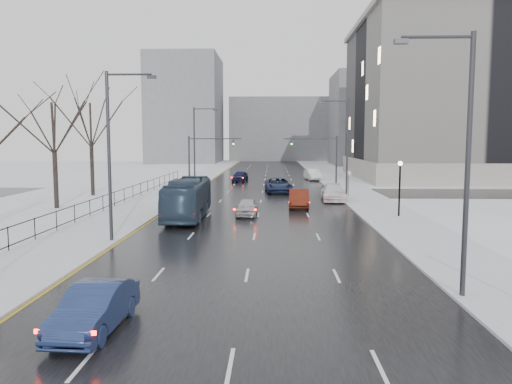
# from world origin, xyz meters

# --- Properties ---
(road) EXTENTS (16.00, 150.00, 0.04)m
(road) POSITION_xyz_m (0.00, 60.00, 0.02)
(road) COLOR black
(road) RESTS_ON ground
(cross_road) EXTENTS (130.00, 10.00, 0.04)m
(cross_road) POSITION_xyz_m (0.00, 48.00, 0.02)
(cross_road) COLOR black
(cross_road) RESTS_ON ground
(sidewalk_left) EXTENTS (5.00, 150.00, 0.16)m
(sidewalk_left) POSITION_xyz_m (-10.50, 60.00, 0.08)
(sidewalk_left) COLOR silver
(sidewalk_left) RESTS_ON ground
(sidewalk_right) EXTENTS (5.00, 150.00, 0.16)m
(sidewalk_right) POSITION_xyz_m (10.50, 60.00, 0.08)
(sidewalk_right) COLOR silver
(sidewalk_right) RESTS_ON ground
(park_strip) EXTENTS (14.00, 150.00, 0.12)m
(park_strip) POSITION_xyz_m (-20.00, 60.00, 0.06)
(park_strip) COLOR white
(park_strip) RESTS_ON ground
(tree_park_d) EXTENTS (8.75, 8.75, 12.50)m
(tree_park_d) POSITION_xyz_m (-17.80, 34.00, 0.00)
(tree_park_d) COLOR black
(tree_park_d) RESTS_ON ground
(tree_park_e) EXTENTS (9.45, 9.45, 13.50)m
(tree_park_e) POSITION_xyz_m (-18.20, 44.00, 0.00)
(tree_park_e) COLOR black
(tree_park_e) RESTS_ON ground
(iron_fence) EXTENTS (0.06, 70.00, 1.30)m
(iron_fence) POSITION_xyz_m (-13.00, 30.00, 0.91)
(iron_fence) COLOR black
(iron_fence) RESTS_ON sidewalk_left
(streetlight_r_near) EXTENTS (2.95, 0.25, 10.00)m
(streetlight_r_near) POSITION_xyz_m (8.17, 10.00, 5.62)
(streetlight_r_near) COLOR #2D2D33
(streetlight_r_near) RESTS_ON ground
(streetlight_r_mid) EXTENTS (2.95, 0.25, 10.00)m
(streetlight_r_mid) POSITION_xyz_m (8.17, 40.00, 5.62)
(streetlight_r_mid) COLOR #2D2D33
(streetlight_r_mid) RESTS_ON ground
(streetlight_l_near) EXTENTS (2.95, 0.25, 10.00)m
(streetlight_l_near) POSITION_xyz_m (-8.17, 20.00, 5.62)
(streetlight_l_near) COLOR #2D2D33
(streetlight_l_near) RESTS_ON ground
(streetlight_l_far) EXTENTS (2.95, 0.25, 10.00)m
(streetlight_l_far) POSITION_xyz_m (-8.17, 52.00, 5.62)
(streetlight_l_far) COLOR #2D2D33
(streetlight_l_far) RESTS_ON ground
(lamppost_r_mid) EXTENTS (0.36, 0.36, 4.28)m
(lamppost_r_mid) POSITION_xyz_m (11.00, 30.00, 2.94)
(lamppost_r_mid) COLOR black
(lamppost_r_mid) RESTS_ON sidewalk_right
(mast_signal_right) EXTENTS (6.10, 0.33, 6.50)m
(mast_signal_right) POSITION_xyz_m (7.33, 48.00, 4.11)
(mast_signal_right) COLOR #2D2D33
(mast_signal_right) RESTS_ON ground
(mast_signal_left) EXTENTS (6.10, 0.33, 6.50)m
(mast_signal_left) POSITION_xyz_m (-7.33, 48.00, 4.11)
(mast_signal_left) COLOR #2D2D33
(mast_signal_left) RESTS_ON ground
(no_uturn_sign) EXTENTS (0.60, 0.06, 2.70)m
(no_uturn_sign) POSITION_xyz_m (9.20, 44.00, 2.30)
(no_uturn_sign) COLOR #2D2D33
(no_uturn_sign) RESTS_ON sidewalk_right
(civic_building) EXTENTS (41.00, 31.00, 24.80)m
(civic_building) POSITION_xyz_m (35.00, 72.00, 11.21)
(civic_building) COLOR gray
(civic_building) RESTS_ON ground
(bldg_far_right) EXTENTS (24.00, 20.00, 22.00)m
(bldg_far_right) POSITION_xyz_m (28.00, 115.00, 11.00)
(bldg_far_right) COLOR slate
(bldg_far_right) RESTS_ON ground
(bldg_far_left) EXTENTS (18.00, 22.00, 28.00)m
(bldg_far_left) POSITION_xyz_m (-22.00, 125.00, 14.00)
(bldg_far_left) COLOR slate
(bldg_far_left) RESTS_ON ground
(bldg_far_center) EXTENTS (30.00, 18.00, 18.00)m
(bldg_far_center) POSITION_xyz_m (4.00, 140.00, 9.00)
(bldg_far_center) COLOR slate
(bldg_far_center) RESTS_ON ground
(sedan_left_near) EXTENTS (1.75, 4.51, 1.46)m
(sedan_left_near) POSITION_xyz_m (-4.50, 6.34, 0.77)
(sedan_left_near) COLOR navy
(sedan_left_near) RESTS_ON road
(bus) EXTENTS (2.87, 10.93, 3.03)m
(bus) POSITION_xyz_m (-5.41, 29.35, 1.55)
(bus) COLOR #293C51
(bus) RESTS_ON road
(sedan_center_near) EXTENTS (1.78, 4.07, 1.36)m
(sedan_center_near) POSITION_xyz_m (-0.87, 30.65, 0.72)
(sedan_center_near) COLOR #BBBBC0
(sedan_center_near) RESTS_ON road
(sedan_right_near) EXTENTS (1.92, 5.01, 1.63)m
(sedan_right_near) POSITION_xyz_m (3.50, 35.49, 0.86)
(sedan_right_near) COLOR #5F1D10
(sedan_right_near) RESTS_ON road
(sedan_right_cross) EXTENTS (3.28, 6.29, 1.69)m
(sedan_right_cross) POSITION_xyz_m (1.81, 48.18, 0.89)
(sedan_right_cross) COLOR #172347
(sedan_right_cross) RESTS_ON road
(sedan_right_far) EXTENTS (2.47, 5.70, 1.64)m
(sedan_right_far) POSITION_xyz_m (7.20, 40.59, 0.86)
(sedan_right_far) COLOR white
(sedan_right_far) RESTS_ON road
(sedan_center_far) EXTENTS (2.41, 4.82, 1.58)m
(sedan_center_far) POSITION_xyz_m (-3.50, 62.80, 0.83)
(sedan_center_far) COLOR #14153D
(sedan_center_far) RESTS_ON road
(sedan_right_distant) EXTENTS (2.48, 5.35, 1.70)m
(sedan_right_distant) POSITION_xyz_m (7.20, 66.14, 0.89)
(sedan_right_distant) COLOR white
(sedan_right_distant) RESTS_ON road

